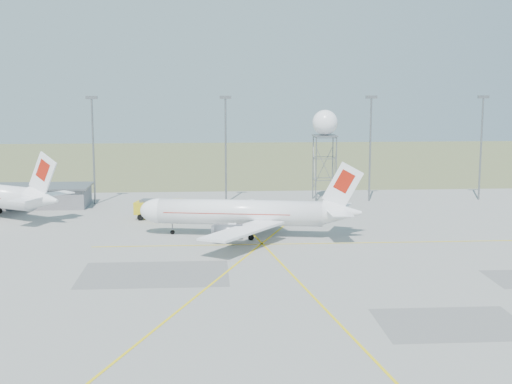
{
  "coord_description": "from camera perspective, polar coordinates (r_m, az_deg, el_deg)",
  "views": [
    {
      "loc": [
        -13.29,
        -69.78,
        23.32
      ],
      "look_at": [
        -5.93,
        40.0,
        6.08
      ],
      "focal_mm": 50.0,
      "sensor_mm": 36.0,
      "label": 1
    }
  ],
  "objects": [
    {
      "name": "mast_c",
      "position": [
        139.8,
        9.14,
        4.17
      ],
      "size": [
        2.2,
        0.5,
        20.5
      ],
      "color": "slate",
      "rests_on": "ground"
    },
    {
      "name": "ground",
      "position": [
        74.77,
        6.69,
        -9.33
      ],
      "size": [
        400.0,
        400.0,
        0.0
      ],
      "primitive_type": "plane",
      "color": "#999994",
      "rests_on": "ground"
    },
    {
      "name": "mast_b",
      "position": [
        136.29,
        -2.44,
        4.16
      ],
      "size": [
        2.2,
        0.5,
        20.5
      ],
      "color": "slate",
      "rests_on": "ground"
    },
    {
      "name": "mast_d",
      "position": [
        146.3,
        17.59,
        4.08
      ],
      "size": [
        2.2,
        0.5,
        20.5
      ],
      "color": "slate",
      "rests_on": "ground"
    },
    {
      "name": "mast_a",
      "position": [
        137.97,
        -12.91,
        4.0
      ],
      "size": [
        2.2,
        0.5,
        20.5
      ],
      "color": "slate",
      "rests_on": "ground"
    },
    {
      "name": "building_grey",
      "position": [
        139.14,
        -16.96,
        -0.31
      ],
      "size": [
        19.0,
        10.0,
        3.9
      ],
      "color": "gray",
      "rests_on": "ground"
    },
    {
      "name": "radar_tower",
      "position": [
        139.57,
        5.52,
        3.37
      ],
      "size": [
        4.9,
        4.9,
        17.75
      ],
      "color": "slate",
      "rests_on": "ground"
    },
    {
      "name": "grass_strip",
      "position": [
        211.49,
        -0.21,
        2.58
      ],
      "size": [
        400.0,
        120.0,
        0.03
      ],
      "primitive_type": "cube",
      "color": "#586E3C",
      "rests_on": "ground"
    },
    {
      "name": "fire_truck",
      "position": [
        121.79,
        -7.53,
        -1.42
      ],
      "size": [
        9.08,
        5.05,
        3.46
      ],
      "rotation": [
        0.0,
        0.0,
        -0.24
      ],
      "color": "gold",
      "rests_on": "ground"
    },
    {
      "name": "airliner_main",
      "position": [
        107.58,
        -0.95,
        -1.7
      ],
      "size": [
        33.82,
        32.49,
        11.54
      ],
      "rotation": [
        0.0,
        0.0,
        2.97
      ],
      "color": "white",
      "rests_on": "ground"
    }
  ]
}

